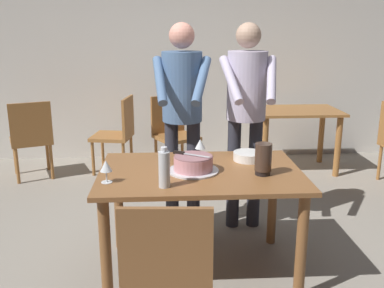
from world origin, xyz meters
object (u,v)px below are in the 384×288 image
plate_stack (248,156)px  hurricane_lamp (263,159)px  cake_knife (184,153)px  water_bottle (164,169)px  background_chair_2 (173,131)px  background_chair_1 (31,137)px  chair_near_side (168,273)px  background_table (296,123)px  wine_glass_far (106,167)px  person_cutting_cake (182,106)px  main_dining_table (200,187)px  person_standing_beside (246,104)px  cake_on_platter (193,164)px  wine_glass_near (200,145)px  background_chair_3 (118,132)px

plate_stack → hurricane_lamp: 0.33m
cake_knife → water_bottle: 0.34m
background_chair_2 → background_chair_1: bearing=-173.0°
chair_near_side → background_table: 3.39m
wine_glass_far → person_cutting_cake: bearing=59.7°
cake_knife → wine_glass_far: bearing=-156.2°
main_dining_table → water_bottle: (-0.24, -0.30, 0.23)m
wine_glass_far → person_standing_beside: size_ratio=0.08×
main_dining_table → cake_on_platter: size_ratio=3.99×
chair_near_side → background_table: bearing=63.0°
water_bottle → chair_near_side: size_ratio=0.28×
main_dining_table → cake_on_platter: bearing=-157.5°
wine_glass_near → background_chair_3: bearing=112.7°
background_chair_2 → hurricane_lamp: bearing=-76.9°
person_cutting_cake → plate_stack: bearing=-44.2°
hurricane_lamp → background_table: hurricane_lamp is taller
wine_glass_far → background_table: wine_glass_far is taller
cake_on_platter → wine_glass_far: bearing=-162.0°
person_cutting_cake → water_bottle: bearing=-98.5°
plate_stack → water_bottle: size_ratio=0.88×
main_dining_table → background_chair_3: (-0.80, 2.24, -0.14)m
main_dining_table → water_bottle: 0.45m
person_standing_beside → wine_glass_far: bearing=-139.1°
wine_glass_near → wine_glass_far: same height
background_chair_3 → background_chair_2: bearing=-0.5°
wine_glass_far → person_cutting_cake: 1.02m
background_chair_1 → background_chair_2: (1.60, 0.19, 0.00)m
cake_knife → hurricane_lamp: bearing=-13.8°
hurricane_lamp → plate_stack: bearing=96.1°
background_table → wine_glass_far: bearing=-128.6°
hurricane_lamp → person_standing_beside: bearing=88.0°
hurricane_lamp → person_standing_beside: person_standing_beside is taller
hurricane_lamp → main_dining_table: bearing=164.8°
wine_glass_far → wine_glass_near: bearing=37.7°
water_bottle → background_table: bearing=58.1°
cake_on_platter → hurricane_lamp: bearing=-11.1°
person_cutting_cake → chair_near_side: 1.60m
cake_knife → plate_stack: cake_knife is taller
wine_glass_near → background_chair_3: 2.16m
cake_on_platter → hurricane_lamp: 0.46m
cake_on_platter → background_chair_1: size_ratio=0.38×
wine_glass_near → wine_glass_far: size_ratio=1.00×
cake_knife → plate_stack: 0.52m
hurricane_lamp → cake_on_platter: bearing=168.9°
wine_glass_near → water_bottle: 0.63m
cake_on_platter → plate_stack: 0.48m
person_cutting_cake → background_table: size_ratio=1.72×
plate_stack → wine_glass_near: bearing=168.9°
plate_stack → chair_near_side: size_ratio=0.24×
cake_on_platter → background_chair_2: (-0.10, 2.26, -0.31)m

